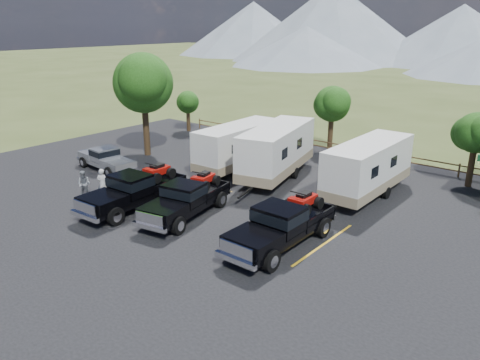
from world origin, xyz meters
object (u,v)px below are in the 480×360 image
Objects in this scene: pickup_silver at (106,159)px; person_b at (84,184)px; person_a at (102,184)px; trailer_left at (239,147)px; rig_right at (282,224)px; rig_center at (187,198)px; trailer_center at (277,151)px; rig_left at (135,189)px; tree_big_nw at (143,83)px; trailer_right at (368,168)px.

person_b is (3.40, -3.98, -0.03)m from pickup_silver.
person_b is at bearing -1.02° from person_a.
rig_right is at bearing -43.00° from trailer_left.
rig_center is at bearing 165.57° from person_a.
trailer_left is (-3.14, 8.17, 0.65)m from rig_center.
trailer_left is 0.92× the size of trailer_center.
rig_right is 12.86m from person_b.
trailer_left is 9.83m from person_a.
rig_left is 0.74× the size of trailer_left.
pickup_silver is 5.66m from person_a.
pickup_silver is (0.97, -4.50, -4.73)m from tree_big_nw.
tree_big_nw reaches higher than rig_center.
rig_right reaches higher than person_b.
rig_center is 5.83m from person_a.
trailer_center is 11.92m from pickup_silver.
rig_left reaches higher than person_a.
trailer_left is (-0.05, 9.16, 0.59)m from rig_left.
rig_right is 3.67× the size of person_a.
tree_big_nw is 18.74m from rig_right.
tree_big_nw is at bearing -162.88° from pickup_silver.
trailer_left reaches higher than person_b.
trailer_center is (-5.99, 8.11, 0.72)m from rig_right.
rig_right is 8.68m from trailer_right.
tree_big_nw is 1.17× the size of rig_right.
rig_center is 0.66× the size of trailer_center.
trailer_right is (17.24, 2.30, -3.85)m from tree_big_nw.
person_b is (-6.76, -1.83, -0.21)m from rig_center.
person_b is at bearing -140.14° from trailer_right.
tree_big_nw reaches higher than person_a.
tree_big_nw reaches higher than rig_left.
rig_left is at bearing -121.38° from trailer_center.
trailer_center is (3.07, 0.23, 0.14)m from trailer_left.
rig_left is at bearing -171.86° from rig_right.
trailer_center is at bearing 126.75° from pickup_silver.
trailer_left is 3.09m from trailer_center.
person_b is at bearing -136.74° from trailer_center.
rig_center is 10.39m from pickup_silver.
rig_center is 4.09× the size of person_b.
tree_big_nw reaches higher than trailer_left.
trailer_right is at bearing -8.55° from trailer_center.
trailer_right reaches higher than person_a.
rig_left is 3.72× the size of person_a.
person_a is at bearing 57.43° from pickup_silver.
trailer_right reaches higher than trailer_left.
tree_big_nw is 1.44× the size of pickup_silver.
rig_right is 4.19× the size of person_b.
trailer_right is at bearing 2.79° from trailer_left.
rig_right reaches higher than pickup_silver.
pickup_silver is at bearing 173.43° from rig_right.
rig_left is 1.01× the size of rig_right.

